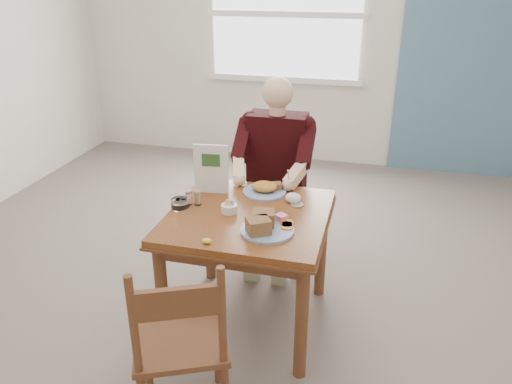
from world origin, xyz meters
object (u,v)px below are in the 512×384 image
(table, at_px, (248,230))
(near_plate, at_px, (265,225))
(far_plate, at_px, (265,189))
(chair_far, at_px, (277,199))
(diner, at_px, (275,161))
(chair_near, at_px, (181,344))

(table, height_order, near_plate, near_plate)
(far_plate, bearing_deg, chair_far, 93.26)
(table, xyz_separation_m, diner, (0.00, 0.71, 0.17))
(table, bearing_deg, chair_near, -96.37)
(table, height_order, far_plate, far_plate)
(table, xyz_separation_m, far_plate, (0.03, 0.30, 0.14))
(chair_near, bearing_deg, near_plate, 70.01)
(table, distance_m, chair_far, 0.81)
(table, distance_m, far_plate, 0.33)
(chair_near, relative_size, far_plate, 2.68)
(table, height_order, chair_near, chair_near)
(far_plate, bearing_deg, table, -95.34)
(table, relative_size, chair_far, 0.97)
(near_plate, distance_m, far_plate, 0.50)
(chair_near, bearing_deg, chair_far, 86.74)
(chair_far, relative_size, chair_near, 1.00)
(chair_far, distance_m, far_plate, 0.58)
(chair_near, distance_m, diner, 1.58)
(near_plate, bearing_deg, chair_far, 98.23)
(near_plate, bearing_deg, far_plate, 103.16)
(chair_far, xyz_separation_m, near_plate, (0.14, -0.98, 0.31))
(table, xyz_separation_m, near_plate, (0.14, -0.19, 0.15))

